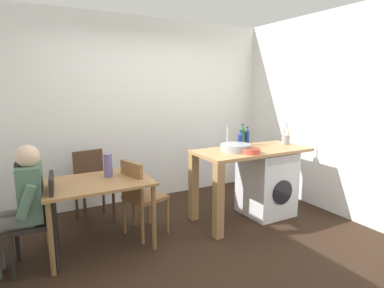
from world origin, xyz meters
name	(u,v)px	position (x,y,z in m)	size (l,w,h in m)	color
ground_plane	(196,246)	(0.00, 0.00, 0.00)	(5.46, 5.46, 0.00)	black
wall_back	(139,111)	(0.00, 1.75, 1.35)	(4.60, 0.10, 2.70)	white
wall_counter_side	(336,114)	(2.15, 0.00, 1.35)	(0.10, 3.80, 2.70)	white
dining_table	(97,190)	(-0.91, 0.50, 0.64)	(1.10, 0.76, 0.74)	#9E7042
chair_person_seat	(42,216)	(-1.46, 0.39, 0.51)	(0.44, 0.44, 0.90)	black
chair_opposite	(140,194)	(-0.44, 0.52, 0.51)	(0.50, 0.50, 0.90)	olive
chair_spare_by_wall	(92,182)	(-0.82, 1.27, 0.51)	(0.45, 0.45, 0.90)	#4C3323
seated_person	(21,202)	(-1.62, 0.41, 0.67)	(0.52, 0.53, 1.20)	#595651
kitchen_counter	(239,163)	(0.81, 0.34, 0.76)	(1.50, 0.68, 0.92)	tan
washing_machine	(266,183)	(1.28, 0.34, 0.43)	(0.60, 0.61, 0.86)	silver
sink_basin	(236,148)	(0.76, 0.34, 0.97)	(0.38, 0.38, 0.09)	#9EA0A5
tap	(228,138)	(0.76, 0.52, 1.06)	(0.02, 0.02, 0.28)	#B2B2B7
bottle_tall_green	(240,140)	(0.95, 0.50, 1.03)	(0.08, 0.08, 0.23)	navy
bottle_squat_brown	(242,136)	(1.06, 0.60, 1.06)	(0.07, 0.07, 0.30)	#19592D
bottle_clear_small	(247,137)	(1.14, 0.60, 1.04)	(0.06, 0.06, 0.26)	navy
mixing_bowl	(251,151)	(0.84, 0.14, 0.96)	(0.23, 0.23, 0.06)	#D84C38
utensil_crock	(286,139)	(1.65, 0.39, 0.99)	(0.11, 0.11, 0.30)	gray
vase	(108,165)	(-0.76, 0.60, 0.87)	(0.09, 0.09, 0.26)	slate
scissors	(254,151)	(0.97, 0.24, 0.92)	(0.15, 0.06, 0.01)	#B2B2B7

